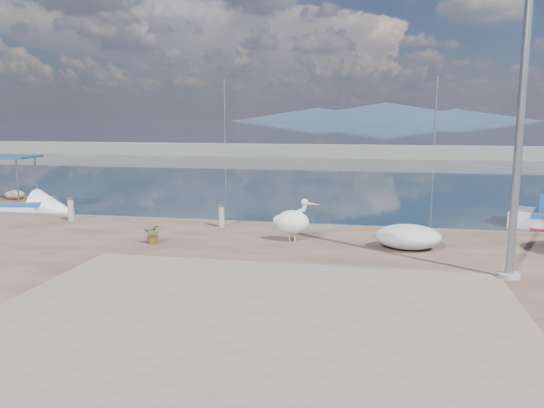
% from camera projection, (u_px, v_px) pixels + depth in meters
% --- Properties ---
extents(ground, '(1400.00, 1400.00, 0.00)m').
position_uv_depth(ground, '(239.00, 289.00, 11.75)').
color(ground, '#162635').
rests_on(ground, ground).
extents(quay_patch, '(9.00, 7.00, 0.01)m').
position_uv_depth(quay_patch, '(250.00, 321.00, 8.57)').
color(quay_patch, gray).
rests_on(quay_patch, quay).
extents(breakwater, '(120.00, 2.20, 7.50)m').
position_uv_depth(breakwater, '(346.00, 151.00, 50.37)').
color(breakwater, gray).
rests_on(breakwater, ground).
extents(mountains, '(370.00, 280.00, 22.00)m').
position_uv_depth(mountains, '(380.00, 113.00, 638.48)').
color(mountains, '#28384C').
rests_on(mountains, ground).
extents(pelican, '(1.19, 0.56, 1.16)m').
position_uv_depth(pelican, '(293.00, 221.00, 13.98)').
color(pelican, tan).
rests_on(pelican, quay).
extents(lamp_post, '(0.44, 0.96, 7.00)m').
position_uv_depth(lamp_post, '(521.00, 115.00, 10.38)').
color(lamp_post, gray).
rests_on(lamp_post, quay).
extents(bollard_near, '(0.24, 0.24, 0.72)m').
position_uv_depth(bollard_near, '(221.00, 214.00, 15.88)').
color(bollard_near, gray).
rests_on(bollard_near, quay).
extents(bollard_far, '(0.25, 0.25, 0.77)m').
position_uv_depth(bollard_far, '(71.00, 208.00, 16.86)').
color(bollard_far, gray).
rests_on(bollard_far, quay).
extents(potted_plant, '(0.48, 0.43, 0.51)m').
position_uv_depth(potted_plant, '(153.00, 234.00, 13.82)').
color(potted_plant, '#33722D').
rests_on(potted_plant, quay).
extents(net_pile_d, '(1.63, 1.23, 0.61)m').
position_uv_depth(net_pile_d, '(408.00, 237.00, 13.25)').
color(net_pile_d, silver).
rests_on(net_pile_d, quay).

